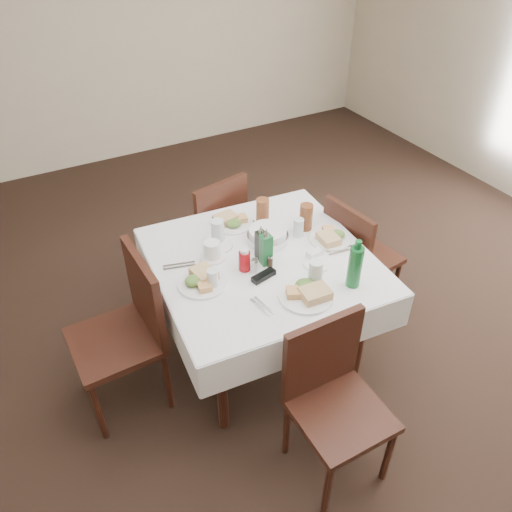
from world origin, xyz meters
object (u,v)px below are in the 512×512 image
(water_e, at_px, (299,227))
(bread_basket, at_px, (268,235))
(chair_south, at_px, (332,391))
(water_w, at_px, (213,279))
(chair_east, at_px, (355,252))
(ketchup_bottle, at_px, (244,260))
(chair_west, at_px, (129,325))
(coffee_mug, at_px, (213,251))
(dining_table, at_px, (262,270))
(oil_cruet_green, at_px, (266,248))
(green_bottle, at_px, (355,266))
(water_s, at_px, (316,272))
(water_n, at_px, (218,231))
(chair_north, at_px, (214,225))
(oil_cruet_dark, at_px, (261,244))

(water_e, xyz_separation_m, bread_basket, (-0.19, 0.04, -0.02))
(chair_south, relative_size, water_w, 8.15)
(chair_east, distance_m, ketchup_bottle, 0.94)
(chair_west, distance_m, coffee_mug, 0.62)
(chair_south, bearing_deg, water_e, 67.71)
(dining_table, xyz_separation_m, oil_cruet_green, (-0.00, -0.05, 0.19))
(green_bottle, bearing_deg, water_s, 147.26)
(water_e, xyz_separation_m, water_w, (-0.66, -0.19, -0.00))
(chair_east, relative_size, water_e, 7.71)
(chair_south, bearing_deg, ketchup_bottle, 95.21)
(water_s, height_order, ketchup_bottle, water_s)
(oil_cruet_green, relative_size, ketchup_bottle, 1.74)
(dining_table, bearing_deg, water_n, 118.03)
(oil_cruet_green, xyz_separation_m, green_bottle, (0.32, -0.38, 0.02))
(chair_north, relative_size, coffee_mug, 6.08)
(chair_north, height_order, chair_east, chair_north)
(water_n, height_order, green_bottle, green_bottle)
(water_w, relative_size, oil_cruet_green, 0.46)
(chair_west, xyz_separation_m, oil_cruet_green, (0.80, -0.11, 0.31))
(dining_table, distance_m, water_e, 0.35)
(chair_south, relative_size, green_bottle, 3.15)
(water_s, bearing_deg, coffee_mug, 129.72)
(water_n, bearing_deg, oil_cruet_green, -66.07)
(chair_east, height_order, ketchup_bottle, ketchup_bottle)
(chair_east, distance_m, oil_cruet_green, 0.83)
(oil_cruet_dark, height_order, coffee_mug, oil_cruet_dark)
(dining_table, xyz_separation_m, oil_cruet_dark, (-0.00, 0.01, 0.18))
(dining_table, distance_m, ketchup_bottle, 0.21)
(oil_cruet_dark, bearing_deg, chair_west, 176.52)
(water_w, xyz_separation_m, ketchup_bottle, (0.22, 0.05, 0.01))
(chair_south, relative_size, water_n, 6.26)
(water_n, bearing_deg, water_e, -21.52)
(ketchup_bottle, height_order, coffee_mug, ketchup_bottle)
(water_n, height_order, water_e, water_n)
(water_n, height_order, water_w, water_n)
(water_e, distance_m, ketchup_bottle, 0.46)
(water_n, bearing_deg, chair_north, 69.32)
(water_w, distance_m, oil_cruet_green, 0.35)
(water_w, xyz_separation_m, oil_cruet_dark, (0.35, 0.10, 0.04))
(water_n, bearing_deg, chair_east, -14.78)
(dining_table, distance_m, water_n, 0.35)
(chair_east, relative_size, chair_west, 0.91)
(dining_table, xyz_separation_m, water_s, (0.14, -0.32, 0.16))
(chair_east, distance_m, oil_cruet_dark, 0.82)
(water_e, relative_size, water_w, 1.04)
(bread_basket, height_order, green_bottle, green_bottle)
(coffee_mug, bearing_deg, ketchup_bottle, -59.25)
(water_e, relative_size, oil_cruet_dark, 0.51)
(bread_basket, relative_size, oil_cruet_green, 1.03)
(coffee_mug, bearing_deg, oil_cruet_green, -38.75)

